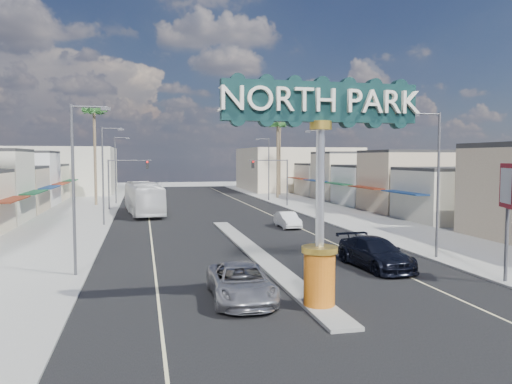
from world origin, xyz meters
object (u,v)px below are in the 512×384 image
streetlight_r_near (436,177)px  streetlight_r_far (268,166)px  gateway_sign (320,166)px  streetlight_l_near (77,181)px  palm_right_far (280,120)px  suv_left (241,283)px  streetlight_l_far (117,166)px  palm_left_far (94,116)px  streetlight_r_mid (321,169)px  streetlight_l_mid (105,171)px  suv_right (375,253)px  car_parked_right (287,220)px  bank_pylon_sign (508,192)px  palm_right_mid (278,129)px  traffic_signal_left (124,174)px  traffic_signal_right (274,173)px  city_bus (144,198)px

streetlight_r_near → streetlight_r_far: size_ratio=1.00×
gateway_sign → streetlight_l_near: (-10.43, 8.02, -0.86)m
palm_right_far → suv_left: size_ratio=2.49×
streetlight_l_far → palm_left_far: (-2.57, -2.00, 6.43)m
streetlight_r_mid → streetlight_l_mid: bearing=180.0°
streetlight_r_mid → suv_right: streetlight_r_mid is taller
streetlight_l_mid → streetlight_r_far: (20.87, 22.00, 0.00)m
car_parked_right → bank_pylon_sign: size_ratio=0.72×
streetlight_l_mid → gateway_sign: bearing=-69.6°
streetlight_r_near → palm_right_mid: bearing=86.8°
streetlight_r_near → palm_right_far: 52.71m
palm_right_mid → palm_right_far: size_ratio=0.86×
palm_left_far → streetlight_l_near: bearing=-86.3°
traffic_signal_left → streetlight_r_near: bearing=-60.0°
palm_right_mid → suv_right: palm_right_mid is taller
car_parked_right → streetlight_r_far: bearing=79.3°
traffic_signal_right → palm_left_far: palm_left_far is taller
traffic_signal_right → streetlight_l_mid: (-19.62, -13.99, 0.79)m
streetlight_r_far → city_bus: 22.10m
streetlight_r_near → car_parked_right: (-4.93, 15.25, -4.37)m
traffic_signal_right → palm_right_mid: (3.82, 12.01, 6.33)m
streetlight_r_near → car_parked_right: streetlight_r_near is taller
gateway_sign → streetlight_r_far: size_ratio=1.02×
car_parked_right → gateway_sign: bearing=-103.6°
streetlight_l_far → city_bus: 14.02m
gateway_sign → traffic_signal_right: size_ratio=1.53×
streetlight_l_near → palm_left_far: size_ratio=0.69×
city_bus → streetlight_l_far: bearing=98.1°
streetlight_r_mid → streetlight_r_far: bearing=90.0°
traffic_signal_left → streetlight_l_far: bearing=98.9°
suv_right → streetlight_r_mid: bearing=72.4°
traffic_signal_right → bank_pylon_sign: 40.17m
traffic_signal_left → suv_left: traffic_signal_left is taller
streetlight_l_far → suv_left: streetlight_l_far is taller
streetlight_r_far → suv_left: streetlight_r_far is taller
streetlight_l_mid → streetlight_r_mid: size_ratio=1.00×
streetlight_r_near → bank_pylon_sign: streetlight_r_near is taller
suv_left → car_parked_right: 22.97m
palm_right_mid → palm_right_far: 6.57m
streetlight_l_near → palm_right_mid: (23.43, 46.00, 5.54)m
suv_right → gateway_sign: bearing=-136.8°
streetlight_r_near → bank_pylon_sign: bearing=-89.4°
streetlight_l_near → streetlight_r_mid: same height
city_bus → streetlight_r_mid: bearing=-33.3°
palm_left_far → traffic_signal_left: bearing=-57.6°
gateway_sign → palm_left_far: size_ratio=0.70×
gateway_sign → streetlight_l_mid: bearing=110.4°
gateway_sign → streetlight_r_mid: size_ratio=1.02×
traffic_signal_left → palm_right_far: palm_right_far is taller
streetlight_r_near → suv_left: (-13.38, -6.11, -4.28)m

